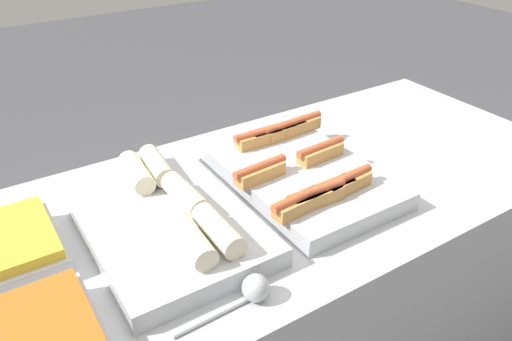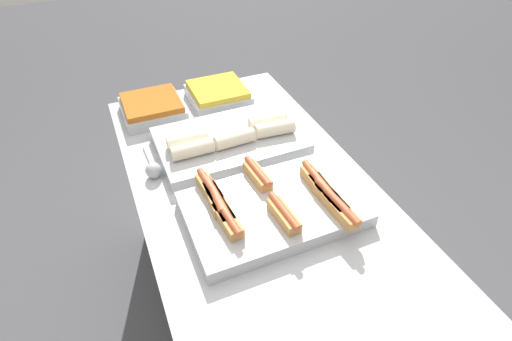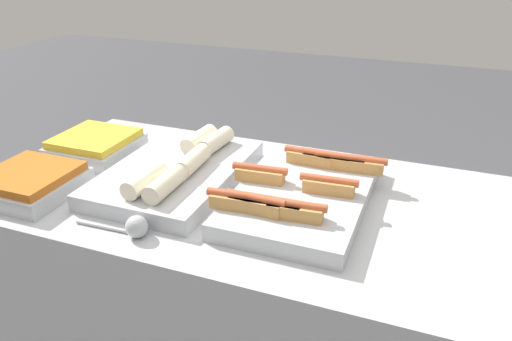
# 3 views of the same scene
# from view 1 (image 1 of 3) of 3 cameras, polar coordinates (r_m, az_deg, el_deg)

# --- Properties ---
(counter) EXTENTS (1.79, 0.81, 0.94)m
(counter) POSITION_cam_1_polar(r_m,az_deg,el_deg) (1.69, 3.04, -15.13)
(counter) COLOR #B7BABF
(counter) RESTS_ON ground_plane
(tray_hotdogs) EXTENTS (0.42, 0.55, 0.10)m
(tray_hotdogs) POSITION_cam_1_polar(r_m,az_deg,el_deg) (1.39, 4.84, 0.05)
(tray_hotdogs) COLOR #B7BABF
(tray_hotdogs) RESTS_ON counter
(tray_wraps) EXTENTS (0.36, 0.55, 0.10)m
(tray_wraps) POSITION_cam_1_polar(r_m,az_deg,el_deg) (1.22, -10.25, -5.18)
(tray_wraps) COLOR #B7BABF
(tray_wraps) RESTS_ON counter
(serving_spoon_near) EXTENTS (0.21, 0.06, 0.06)m
(serving_spoon_near) POSITION_cam_1_polar(r_m,az_deg,el_deg) (1.03, -0.40, -13.51)
(serving_spoon_near) COLOR #B2B5BA
(serving_spoon_near) RESTS_ON counter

